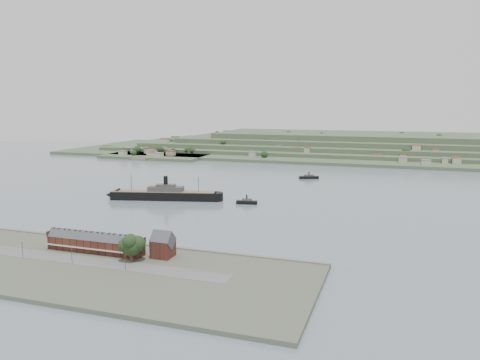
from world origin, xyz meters
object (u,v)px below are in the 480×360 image
(terrace_row, at_px, (95,243))
(gabled_building, at_px, (163,245))
(tugboat, at_px, (247,202))
(steamship, at_px, (161,195))
(fig_tree, at_px, (131,245))

(terrace_row, relative_size, gabled_building, 3.95)
(gabled_building, height_order, tugboat, gabled_building)
(terrace_row, height_order, gabled_building, gabled_building)
(terrace_row, height_order, steamship, steamship)
(terrace_row, height_order, tugboat, terrace_row)
(terrace_row, distance_m, tugboat, 151.07)
(gabled_building, relative_size, tugboat, 0.82)
(steamship, distance_m, fig_tree, 160.17)
(gabled_building, relative_size, fig_tree, 0.99)
(steamship, relative_size, tugboat, 5.70)
(terrace_row, height_order, fig_tree, fig_tree)
(tugboat, distance_m, fig_tree, 154.60)
(gabled_building, bearing_deg, tugboat, 90.39)
(tugboat, bearing_deg, fig_tree, -93.74)
(tugboat, bearing_deg, terrace_row, -104.00)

